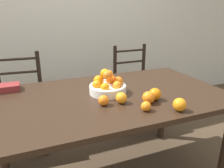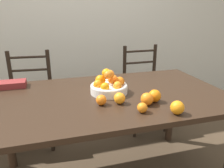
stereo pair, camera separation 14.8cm
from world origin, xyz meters
TOP-DOWN VIEW (x-y plane):
  - wall_back at (0.00, 1.52)m, footprint 8.00×0.06m
  - dining_table at (0.00, 0.00)m, footprint 1.71×0.96m
  - fruit_bowl at (0.02, 0.04)m, footprint 0.27×0.27m
  - orange_loose_0 at (0.12, -0.33)m, footprint 0.06×0.06m
  - orange_loose_1 at (0.26, -0.20)m, footprint 0.08×0.08m
  - orange_loose_2 at (0.31, -0.40)m, footprint 0.08×0.08m
  - orange_loose_3 at (0.03, -0.17)m, footprint 0.07×0.07m
  - orange_loose_4 at (0.19, -0.24)m, footprint 0.08×0.08m
  - orange_loose_5 at (-0.09, -0.16)m, footprint 0.07×0.07m
  - chair_left at (-0.60, 0.78)m, footprint 0.45×0.43m
  - chair_right at (0.63, 0.78)m, footprint 0.43×0.41m
  - book_stack at (-0.69, 0.36)m, footprint 0.22×0.12m

SIDE VIEW (x-z plane):
  - chair_left at x=-0.60m, z-range -0.01..0.94m
  - chair_right at x=0.63m, z-range -0.01..0.94m
  - dining_table at x=0.00m, z-range 0.29..1.04m
  - book_stack at x=-0.69m, z-range 0.76..0.80m
  - orange_loose_0 at x=0.12m, z-range 0.76..0.82m
  - orange_loose_5 at x=-0.09m, z-range 0.76..0.82m
  - orange_loose_3 at x=0.03m, z-range 0.76..0.83m
  - orange_loose_2 at x=0.31m, z-range 0.76..0.84m
  - orange_loose_4 at x=0.19m, z-range 0.76..0.84m
  - orange_loose_1 at x=0.26m, z-range 0.76..0.84m
  - fruit_bowl at x=0.02m, z-range 0.72..0.90m
  - wall_back at x=0.00m, z-range 0.00..2.60m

